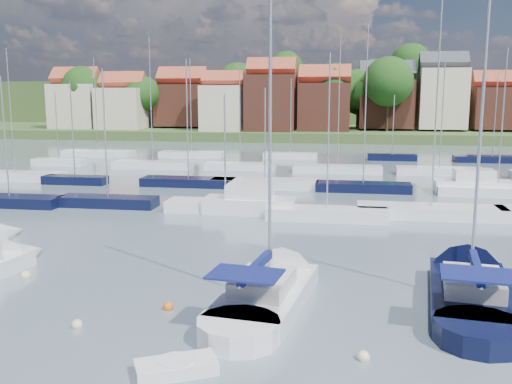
# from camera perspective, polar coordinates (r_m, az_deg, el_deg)

# --- Properties ---
(ground) EXTENTS (260.00, 260.00, 0.00)m
(ground) POSITION_cam_1_polar(r_m,az_deg,el_deg) (63.02, 7.33, 1.47)
(ground) COLOR #42535A
(ground) RESTS_ON ground
(sailboat_centre) EXTENTS (4.66, 12.34, 16.34)m
(sailboat_centre) POSITION_cam_1_polar(r_m,az_deg,el_deg) (26.52, 1.91, -9.42)
(sailboat_centre) COLOR silver
(sailboat_centre) RESTS_ON ground
(sailboat_navy) EXTENTS (4.89, 13.06, 17.60)m
(sailboat_navy) POSITION_cam_1_polar(r_m,az_deg,el_deg) (28.52, 20.43, -8.67)
(sailboat_navy) COLOR black
(sailboat_navy) RESTS_ON ground
(tender) EXTENTS (2.92, 2.32, 0.57)m
(tender) POSITION_cam_1_polar(r_m,az_deg,el_deg) (19.76, -7.99, -16.97)
(tender) COLOR silver
(tender) RESTS_ON ground
(buoy_b) EXTENTS (0.45, 0.45, 0.45)m
(buoy_b) POSITION_cam_1_polar(r_m,az_deg,el_deg) (24.14, -17.44, -12.79)
(buoy_b) COLOR beige
(buoy_b) RESTS_ON ground
(buoy_c) EXTENTS (0.46, 0.46, 0.46)m
(buoy_c) POSITION_cam_1_polar(r_m,az_deg,el_deg) (25.12, -8.77, -11.52)
(buoy_c) COLOR #D85914
(buoy_c) RESTS_ON ground
(buoy_d) EXTENTS (0.46, 0.46, 0.46)m
(buoy_d) POSITION_cam_1_polar(r_m,az_deg,el_deg) (20.90, 10.66, -16.16)
(buoy_d) COLOR beige
(buoy_d) RESTS_ON ground
(buoy_e) EXTENTS (0.47, 0.47, 0.47)m
(buoy_e) POSITION_cam_1_polar(r_m,az_deg,el_deg) (30.36, 17.65, -8.07)
(buoy_e) COLOR #D85914
(buoy_e) RESTS_ON ground
(buoy_g) EXTENTS (0.52, 0.52, 0.52)m
(buoy_g) POSITION_cam_1_polar(r_m,az_deg,el_deg) (21.27, 0.97, -15.50)
(buoy_g) COLOR #D85914
(buoy_g) RESTS_ON ground
(buoy_h) EXTENTS (0.51, 0.51, 0.51)m
(buoy_h) POSITION_cam_1_polar(r_m,az_deg,el_deg) (31.04, -21.98, -7.95)
(buoy_h) COLOR beige
(buoy_h) RESTS_ON ground
(marina_field) EXTENTS (79.62, 41.41, 15.93)m
(marina_field) POSITION_cam_1_polar(r_m,az_deg,el_deg) (58.12, 9.03, 1.15)
(marina_field) COLOR silver
(marina_field) RESTS_ON ground
(far_shore_town) EXTENTS (212.46, 90.00, 22.27)m
(far_shore_town) POSITION_cam_1_polar(r_m,az_deg,el_deg) (155.05, 9.52, 8.06)
(far_shore_town) COLOR #425329
(far_shore_town) RESTS_ON ground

